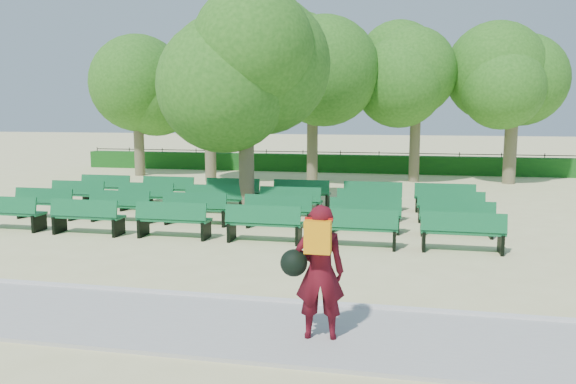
{
  "coord_description": "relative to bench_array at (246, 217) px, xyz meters",
  "views": [
    {
      "loc": [
        4.24,
        -14.9,
        3.16
      ],
      "look_at": [
        1.37,
        -1.0,
        1.1
      ],
      "focal_mm": 35.0,
      "sensor_mm": 36.0,
      "label": 1
    }
  ],
  "objects": [
    {
      "name": "ground",
      "position": [
        0.19,
        -0.55,
        -0.1
      ],
      "size": [
        120.0,
        120.0,
        0.0
      ],
      "primitive_type": "plane",
      "color": "beige"
    },
    {
      "name": "paving",
      "position": [
        0.19,
        -7.95,
        -0.07
      ],
      "size": [
        30.0,
        2.2,
        0.06
      ],
      "primitive_type": "cube",
      "color": "#A9A9A4",
      "rests_on": "ground"
    },
    {
      "name": "curb",
      "position": [
        0.19,
        -6.8,
        -0.05
      ],
      "size": [
        30.0,
        0.12,
        0.1
      ],
      "primitive_type": "cube",
      "color": "silver",
      "rests_on": "ground"
    },
    {
      "name": "hedge",
      "position": [
        0.19,
        13.45,
        0.35
      ],
      "size": [
        26.0,
        0.7,
        0.9
      ],
      "primitive_type": "cube",
      "color": "#165217",
      "rests_on": "ground"
    },
    {
      "name": "fence",
      "position": [
        0.19,
        13.85,
        -0.1
      ],
      "size": [
        26.0,
        0.1,
        1.02
      ],
      "primitive_type": null,
      "color": "black",
      "rests_on": "ground"
    },
    {
      "name": "tree_line",
      "position": [
        0.19,
        9.45,
        -0.1
      ],
      "size": [
        21.8,
        6.8,
        7.04
      ],
      "primitive_type": null,
      "color": "#306D1D",
      "rests_on": "ground"
    },
    {
      "name": "bench_array",
      "position": [
        0.0,
        0.0,
        0.0
      ],
      "size": [
        1.87,
        0.66,
        1.16
      ],
      "rotation": [
        0.0,
        0.0,
        -0.05
      ],
      "color": "#105F31",
      "rests_on": "ground"
    },
    {
      "name": "tree_among",
      "position": [
        -0.19,
        0.77,
        4.13
      ],
      "size": [
        4.3,
        4.3,
        6.18
      ],
      "color": "brown",
      "rests_on": "ground"
    },
    {
      "name": "person",
      "position": [
        3.34,
        -8.15,
        0.93
      ],
      "size": [
        0.9,
        0.57,
        1.86
      ],
      "rotation": [
        0.0,
        0.0,
        3.29
      ],
      "color": "#4A0A14",
      "rests_on": "ground"
    }
  ]
}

